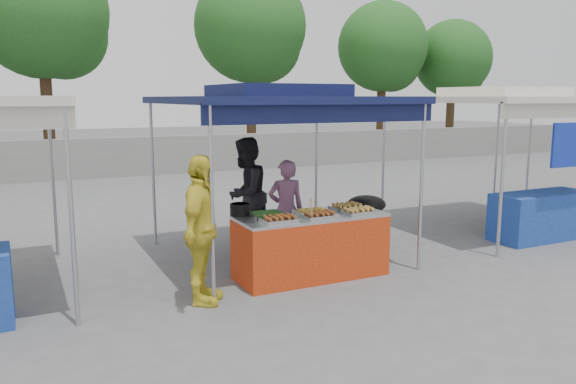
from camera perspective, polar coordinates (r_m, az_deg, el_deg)
name	(u,v)px	position (r m, az deg, el deg)	size (l,w,h in m)	color
ground_plane	(307,274)	(7.75, 1.96, -8.34)	(80.00, 80.00, 0.00)	#515153
back_wall	(141,156)	(17.95, -14.69, 3.53)	(40.00, 0.25, 1.20)	slate
main_canopy	(277,99)	(8.25, -1.14, 9.47)	(3.20, 3.20, 2.57)	#AAAAB0
neighbor_stall_right	(519,143)	(10.69, 22.40, 4.64)	(3.20, 3.20, 2.57)	#AAAAB0
tree_1	(46,18)	(19.79, -23.36, 15.93)	(4.12, 4.12, 7.08)	#3A2816
tree_2	(254,32)	(21.34, -3.52, 15.96)	(4.06, 4.06, 6.98)	#3A2816
tree_3	(385,51)	(24.10, 9.80, 13.95)	(3.68, 3.65, 6.28)	#3A2816
tree_4	(454,62)	(26.37, 16.54, 12.52)	(3.43, 3.35, 5.76)	#3A2816
vendor_table	(311,246)	(7.55, 2.33, -5.48)	(2.00, 0.80, 0.85)	#AF300F
food_tray_fl	(279,220)	(6.99, -0.93, -2.82)	(0.42, 0.30, 0.07)	#B5B5B9
food_tray_fm	(319,216)	(7.24, 3.20, -2.40)	(0.42, 0.30, 0.07)	#B5B5B9
food_tray_fr	(359,211)	(7.54, 7.21, -1.98)	(0.42, 0.30, 0.07)	#B5B5B9
food_tray_bl	(267,215)	(7.28, -2.17, -2.32)	(0.42, 0.30, 0.07)	#B5B5B9
food_tray_bm	(311,211)	(7.51, 2.37, -1.96)	(0.42, 0.30, 0.07)	#B5B5B9
food_tray_br	(346,207)	(7.82, 5.95, -1.53)	(0.42, 0.30, 0.07)	#B5B5B9
cooking_pot	(240,209)	(7.43, -4.90, -1.77)	(0.27, 0.27, 0.16)	black
skewer_cup	(311,216)	(7.14, 2.33, -2.48)	(0.07, 0.07, 0.09)	#AAAAB0
wok_burner	(366,221)	(8.43, 7.94, -2.95)	(0.57, 0.57, 0.96)	black
crate_left	(272,259)	(7.94, -1.65, -6.83)	(0.48, 0.34, 0.29)	navy
crate_right	(306,249)	(8.35, 1.79, -5.86)	(0.55, 0.38, 0.33)	navy
crate_stacked	(306,228)	(8.27, 1.80, -3.71)	(0.52, 0.37, 0.31)	navy
vendor_woman	(286,209)	(8.36, -0.21, -1.76)	(0.54, 0.36, 1.49)	#7C4F70
helper_man	(246,194)	(8.85, -4.32, -0.19)	(0.86, 0.67, 1.78)	black
customer_person	(201,230)	(6.55, -8.81, -3.86)	(1.03, 0.43, 1.75)	gold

